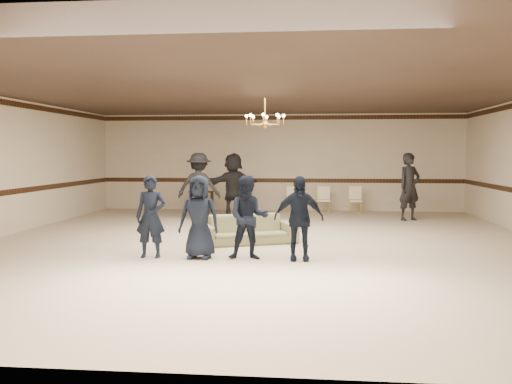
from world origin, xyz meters
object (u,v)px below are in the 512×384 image
adult_left (199,186)px  banquet_chair_right (356,200)px  chandelier (265,110)px  console_table (201,201)px  boy_d (299,218)px  adult_mid (233,185)px  settee (247,229)px  banquet_chair_mid (324,200)px  adult_right (409,187)px  boy_b (199,217)px  boy_c (248,218)px  banquet_chair_left (292,200)px  boy_a (151,217)px

adult_left → banquet_chair_right: adult_left is taller
chandelier → console_table: size_ratio=1.18×
boy_d → adult_mid: size_ratio=0.79×
banquet_chair_right → console_table: bearing=178.6°
chandelier → settee: (-0.29, -0.95, -2.57)m
boy_d → settee: 2.14m
adult_mid → banquet_chair_mid: 3.08m
adult_right → adult_left: bearing=151.6°
adult_left → adult_mid: 1.14m
adult_right → console_table: 6.68m
settee → boy_b: bearing=-133.5°
boy_d → boy_c: bearing=175.6°
console_table → banquet_chair_mid: bearing=-3.6°
boy_d → adult_mid: bearing=103.2°
boy_d → banquet_chair_left: bearing=88.4°
boy_b → console_table: bearing=105.6°
boy_d → adult_right: adult_right is taller
boy_d → settee: size_ratio=0.73×
boy_b → boy_c: 0.90m
boy_b → boy_d: size_ratio=1.00×
chandelier → boy_b: bearing=-109.6°
adult_left → chandelier: bearing=124.3°
boy_a → boy_b: size_ratio=1.00×
chandelier → adult_left: size_ratio=0.49×
adult_mid → banquet_chair_left: adult_mid is taller
boy_d → console_table: bearing=108.1°
adult_right → console_table: adult_right is taller
boy_b → chandelier: bearing=74.9°
boy_c → adult_left: size_ratio=0.79×
settee → banquet_chair_mid: bearing=51.7°
adult_mid → adult_right: (5.10, -0.40, 0.00)m
boy_c → adult_right: size_ratio=0.79×
banquet_chair_left → settee: bearing=-100.8°
adult_mid → banquet_chair_mid: (2.73, 1.32, -0.54)m
boy_c → console_table: bearing=102.4°
chandelier → boy_a: (-1.87, -2.72, -2.12)m
console_table → boy_d: bearing=-68.2°
adult_mid → boy_a: bearing=50.6°
settee → banquet_chair_right: bearing=43.5°
boy_d → adult_mid: 6.98m
adult_left → banquet_chair_left: size_ratio=2.28×
chandelier → boy_b: size_ratio=0.62×
adult_left → banquet_chair_mid: (3.63, 2.02, -0.54)m
boy_d → banquet_chair_mid: 8.00m
boy_c → banquet_chair_mid: size_ratio=1.80×
adult_mid → banquet_chair_left: size_ratio=2.28×
boy_a → settee: bearing=48.4°
boy_a → boy_b: 0.90m
banquet_chair_left → banquet_chair_mid: size_ratio=1.00×
adult_right → banquet_chair_right: adult_right is taller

